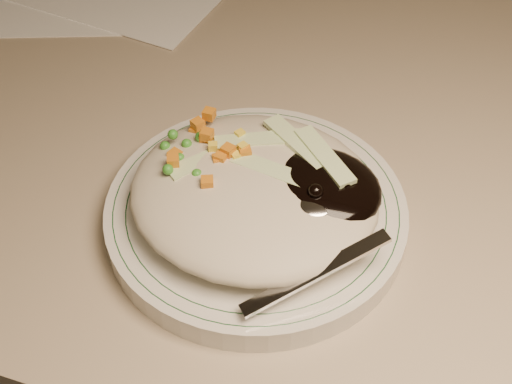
% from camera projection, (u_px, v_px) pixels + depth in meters
% --- Properties ---
extents(desk, '(1.40, 0.70, 0.74)m').
position_uv_depth(desk, '(378.00, 253.00, 0.81)').
color(desk, gray).
rests_on(desk, ground).
extents(plate, '(0.24, 0.24, 0.02)m').
position_uv_depth(plate, '(256.00, 214.00, 0.57)').
color(plate, silver).
rests_on(plate, desk).
extents(plate_rim, '(0.23, 0.23, 0.00)m').
position_uv_depth(plate_rim, '(256.00, 206.00, 0.56)').
color(plate_rim, '#144723').
rests_on(plate_rim, plate).
extents(meal, '(0.21, 0.19, 0.05)m').
position_uv_depth(meal, '(261.00, 189.00, 0.54)').
color(meal, '#B6AD93').
rests_on(meal, plate).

